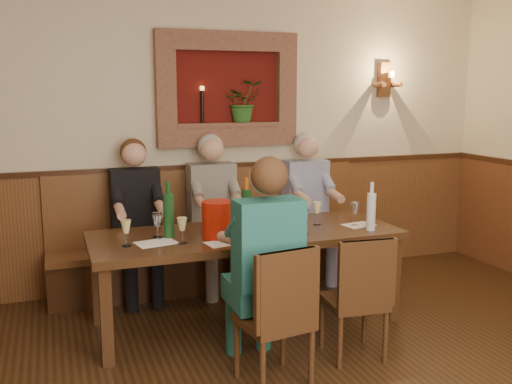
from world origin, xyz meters
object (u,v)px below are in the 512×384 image
at_px(chair_near_left, 275,344).
at_px(person_bench_mid, 215,227).
at_px(chair_near_right, 354,321).
at_px(person_bench_right, 309,219).
at_px(dining_table, 246,241).
at_px(bench, 214,252).
at_px(person_chair_front, 263,284).
at_px(water_bottle, 371,211).
at_px(person_bench_left, 138,234).
at_px(wine_bottle_green_b, 169,214).
at_px(wine_bottle_green_a, 246,211).
at_px(spittoon_bucket, 218,219).

distance_m(chair_near_left, person_bench_mid, 1.86).
distance_m(chair_near_right, person_bench_right, 1.74).
distance_m(dining_table, bench, 1.01).
bearing_deg(dining_table, person_chair_front, -101.21).
bearing_deg(water_bottle, person_bench_left, 145.80).
bearing_deg(person_bench_left, bench, 8.36).
bearing_deg(person_chair_front, chair_near_left, -89.26).
distance_m(chair_near_left, wine_bottle_green_b, 1.29).
bearing_deg(wine_bottle_green_b, bench, 56.75).
bearing_deg(person_chair_front, bench, 84.89).
relative_size(person_bench_right, wine_bottle_green_b, 3.38).
height_order(dining_table, wine_bottle_green_a, wine_bottle_green_a).
bearing_deg(person_bench_left, chair_near_right, -53.37).
relative_size(person_bench_mid, person_chair_front, 1.01).
distance_m(chair_near_right, wine_bottle_green_b, 1.55).
height_order(person_chair_front, wine_bottle_green_a, person_chair_front).
distance_m(chair_near_left, person_chair_front, 0.39).
bearing_deg(bench, chair_near_left, -94.49).
bearing_deg(dining_table, spittoon_bucket, -160.22).
xyz_separation_m(chair_near_left, wine_bottle_green_b, (-0.45, 1.01, 0.66)).
distance_m(dining_table, spittoon_bucket, 0.34).
relative_size(person_bench_left, wine_bottle_green_b, 3.35).
height_order(dining_table, person_bench_mid, person_bench_mid).
xyz_separation_m(person_chair_front, water_bottle, (1.09, 0.49, 0.31)).
xyz_separation_m(person_bench_right, water_bottle, (0.00, -1.13, 0.31)).
bearing_deg(person_chair_front, person_bench_right, 55.96).
distance_m(bench, spittoon_bucket, 1.20).
distance_m(bench, person_bench_right, 0.98).
xyz_separation_m(chair_near_right, person_bench_right, (0.43, 1.66, 0.34)).
bearing_deg(person_bench_right, spittoon_bucket, -142.06).
bearing_deg(bench, spittoon_bucket, -103.85).
distance_m(wine_bottle_green_b, water_bottle, 1.57).
bearing_deg(person_chair_front, person_bench_left, 109.33).
bearing_deg(wine_bottle_green_a, chair_near_right, -54.05).
relative_size(chair_near_right, water_bottle, 2.29).
height_order(chair_near_left, person_bench_mid, person_bench_mid).
bearing_deg(bench, person_chair_front, -95.11).
xyz_separation_m(person_bench_left, person_bench_right, (1.66, -0.00, 0.01)).
bearing_deg(person_bench_mid, spittoon_bucket, -104.23).
relative_size(bench, chair_near_left, 3.27).
bearing_deg(dining_table, wine_bottle_green_b, 177.76).
xyz_separation_m(dining_table, wine_bottle_green_b, (-0.60, 0.02, 0.25)).
relative_size(chair_near_left, person_bench_left, 0.64).
relative_size(dining_table, chair_near_right, 2.74).
distance_m(person_bench_left, spittoon_bucket, 1.08).
relative_size(bench, person_bench_left, 2.10).
bearing_deg(person_chair_front, chair_near_right, -3.53).
bearing_deg(bench, dining_table, -90.00).
relative_size(bench, person_bench_mid, 2.07).
bearing_deg(wine_bottle_green_b, chair_near_right, -37.09).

